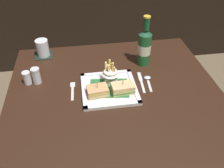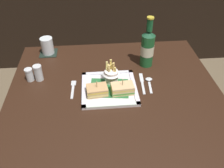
# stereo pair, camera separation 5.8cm
# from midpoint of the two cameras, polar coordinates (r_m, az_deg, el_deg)

# --- Properties ---
(dining_table) EXTENTS (1.02, 0.94, 0.77)m
(dining_table) POSITION_cam_midpoint_polar(r_m,az_deg,el_deg) (1.24, 1.96, -5.93)
(dining_table) COLOR black
(dining_table) RESTS_ON ground_plane
(square_plate) EXTENTS (0.26, 0.26, 0.02)m
(square_plate) POSITION_cam_midpoint_polar(r_m,az_deg,el_deg) (1.16, 0.76, -1.12)
(square_plate) COLOR white
(square_plate) RESTS_ON dining_table
(sandwich_half_left) EXTENTS (0.10, 0.08, 0.07)m
(sandwich_half_left) POSITION_cam_midpoint_polar(r_m,az_deg,el_deg) (1.12, -2.07, -1.54)
(sandwich_half_left) COLOR tan
(sandwich_half_left) RESTS_ON square_plate
(sandwich_half_right) EXTENTS (0.11, 0.07, 0.08)m
(sandwich_half_right) POSITION_cam_midpoint_polar(r_m,az_deg,el_deg) (1.12, 3.96, -1.14)
(sandwich_half_right) COLOR #D8BA7A
(sandwich_half_right) RESTS_ON square_plate
(fries_cup) EXTENTS (0.08, 0.08, 0.11)m
(fries_cup) POSITION_cam_midpoint_polar(r_m,az_deg,el_deg) (1.17, 1.22, 2.35)
(fries_cup) COLOR white
(fries_cup) RESTS_ON square_plate
(beer_bottle) EXTENTS (0.07, 0.07, 0.28)m
(beer_bottle) POSITION_cam_midpoint_polar(r_m,az_deg,el_deg) (1.30, 9.66, 8.47)
(beer_bottle) COLOR #1D5D2D
(beer_bottle) RESTS_ON dining_table
(drink_coaster) EXTENTS (0.10, 0.10, 0.00)m
(drink_coaster) POSITION_cam_midpoint_polar(r_m,az_deg,el_deg) (1.48, -13.69, 7.10)
(drink_coaster) COLOR black
(drink_coaster) RESTS_ON dining_table
(water_glass) EXTENTS (0.07, 0.07, 0.10)m
(water_glass) POSITION_cam_midpoint_polar(r_m,az_deg,el_deg) (1.46, -13.94, 8.54)
(water_glass) COLOR silver
(water_glass) RESTS_ON dining_table
(fork) EXTENTS (0.03, 0.14, 0.00)m
(fork) POSITION_cam_midpoint_polar(r_m,az_deg,el_deg) (1.18, -7.84, -1.00)
(fork) COLOR silver
(fork) RESTS_ON dining_table
(knife) EXTENTS (0.03, 0.17, 0.00)m
(knife) POSITION_cam_midpoint_polar(r_m,az_deg,el_deg) (1.22, 8.50, 0.36)
(knife) COLOR silver
(knife) RESTS_ON dining_table
(spoon) EXTENTS (0.03, 0.12, 0.01)m
(spoon) POSITION_cam_midpoint_polar(r_m,az_deg,el_deg) (1.23, 10.10, 0.66)
(spoon) COLOR silver
(spoon) RESTS_ON dining_table
(salt_shaker) EXTENTS (0.04, 0.04, 0.07)m
(salt_shaker) POSITION_cam_midpoint_polar(r_m,az_deg,el_deg) (1.27, -17.70, 1.94)
(salt_shaker) COLOR silver
(salt_shaker) RESTS_ON dining_table
(pepper_shaker) EXTENTS (0.04, 0.04, 0.08)m
(pepper_shaker) POSITION_cam_midpoint_polar(r_m,az_deg,el_deg) (1.25, -15.74, 2.33)
(pepper_shaker) COLOR silver
(pepper_shaker) RESTS_ON dining_table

